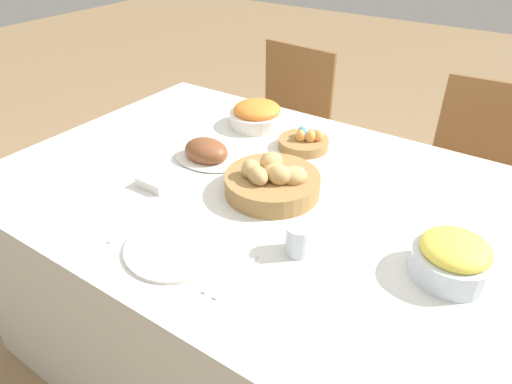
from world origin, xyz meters
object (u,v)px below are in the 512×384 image
(chair_far_left, at_px, (283,129))
(knife, at_px, (227,271))
(pineapple_bowl, at_px, (453,258))
(drinking_cup, at_px, (299,239))
(carrot_bowl, at_px, (257,115))
(dinner_plate, at_px, (177,246))
(bread_basket, at_px, (273,181))
(butter_dish, at_px, (154,183))
(chair_far_right, at_px, (473,183))
(spoon, at_px, (237,276))
(egg_basket, at_px, (304,141))
(fork, at_px, (134,226))
(ham_platter, at_px, (206,153))

(chair_far_left, height_order, knife, chair_far_left)
(pineapple_bowl, relative_size, drinking_cup, 2.35)
(carrot_bowl, height_order, dinner_plate, carrot_bowl)
(bread_basket, xyz_separation_m, butter_dish, (-0.32, -0.18, -0.03))
(chair_far_right, bearing_deg, spoon, -107.67)
(drinking_cup, bearing_deg, carrot_bowl, 131.79)
(chair_far_right, distance_m, chair_far_left, 0.96)
(drinking_cup, bearing_deg, dinner_plate, -148.63)
(drinking_cup, bearing_deg, chair_far_right, 77.48)
(egg_basket, xyz_separation_m, dinner_plate, (0.00, -0.67, -0.02))
(spoon, bearing_deg, butter_dish, 157.64)
(chair_far_left, relative_size, butter_dish, 8.92)
(egg_basket, height_order, carrot_bowl, carrot_bowl)
(chair_far_right, relative_size, pineapple_bowl, 4.75)
(fork, relative_size, spoon, 1.00)
(ham_platter, xyz_separation_m, carrot_bowl, (-0.01, 0.33, 0.02))
(pineapple_bowl, bearing_deg, dinner_plate, -154.25)
(fork, relative_size, butter_dish, 1.73)
(chair_far_left, bearing_deg, egg_basket, -47.95)
(carrot_bowl, bearing_deg, butter_dish, -90.90)
(knife, bearing_deg, dinner_plate, -179.44)
(chair_far_right, xyz_separation_m, ham_platter, (-0.75, -0.87, 0.31))
(butter_dish, bearing_deg, carrot_bowl, 89.10)
(chair_far_right, height_order, knife, chair_far_right)
(spoon, bearing_deg, drinking_cup, 64.54)
(ham_platter, bearing_deg, spoon, -43.74)
(chair_far_left, relative_size, knife, 5.15)
(fork, bearing_deg, dinner_plate, 0.56)
(chair_far_left, height_order, butter_dish, chair_far_left)
(knife, height_order, drinking_cup, drinking_cup)
(chair_far_right, relative_size, fork, 5.15)
(chair_far_right, height_order, drinking_cup, chair_far_right)
(pineapple_bowl, relative_size, spoon, 1.08)
(knife, bearing_deg, bread_basket, 105.80)
(chair_far_right, relative_size, spoon, 5.15)
(bread_basket, xyz_separation_m, dinner_plate, (-0.06, -0.36, -0.04))
(pineapple_bowl, relative_size, dinner_plate, 0.70)
(dinner_plate, bearing_deg, bread_basket, 80.05)
(carrot_bowl, bearing_deg, fork, -83.15)
(chair_far_left, bearing_deg, dinner_plate, -64.99)
(chair_far_left, distance_m, dinner_plate, 1.38)
(fork, xyz_separation_m, drinking_cup, (0.42, 0.16, 0.04))
(chair_far_right, xyz_separation_m, pineapple_bowl, (0.09, -0.98, 0.33))
(egg_basket, relative_size, fork, 1.03)
(carrot_bowl, bearing_deg, ham_platter, -87.81)
(chair_far_right, height_order, egg_basket, chair_far_right)
(egg_basket, bearing_deg, knife, -76.46)
(bread_basket, distance_m, carrot_bowl, 0.49)
(carrot_bowl, height_order, butter_dish, carrot_bowl)
(butter_dish, bearing_deg, ham_platter, 84.66)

